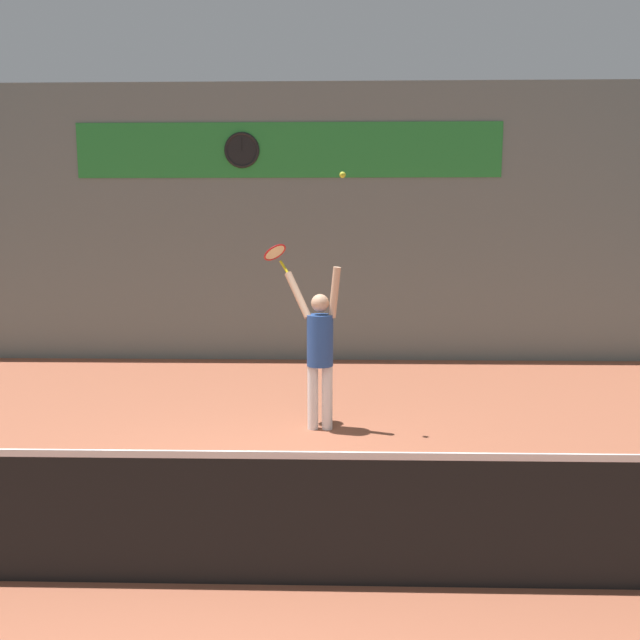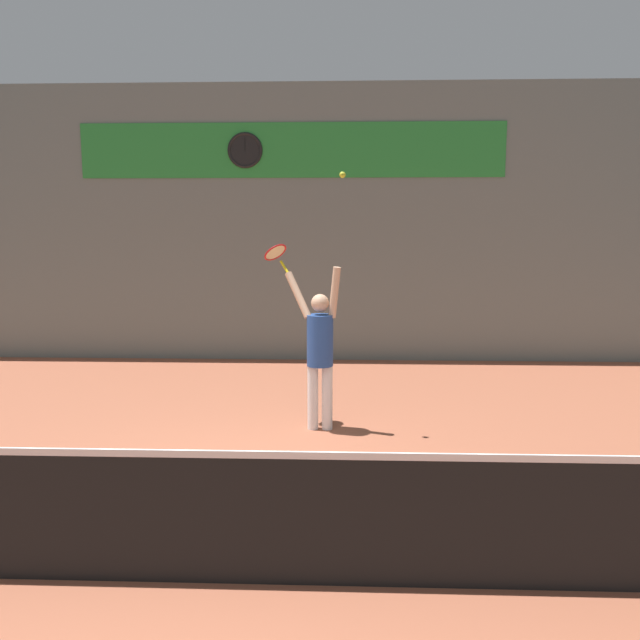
{
  "view_description": "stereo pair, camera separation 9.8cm",
  "coord_description": "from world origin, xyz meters",
  "px_view_note": "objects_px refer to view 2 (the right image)",
  "views": [
    {
      "loc": [
        0.85,
        -5.07,
        2.42
      ],
      "look_at": [
        0.67,
        2.28,
        1.35
      ],
      "focal_mm": 35.0,
      "sensor_mm": 36.0,
      "label": 1
    },
    {
      "loc": [
        0.95,
        -5.06,
        2.42
      ],
      "look_at": [
        0.67,
        2.28,
        1.35
      ],
      "focal_mm": 35.0,
      "sensor_mm": 36.0,
      "label": 2
    }
  ],
  "objects_px": {
    "scoreboard_clock": "(245,150)",
    "tennis_racket": "(276,254)",
    "tennis_ball": "(342,175)",
    "tennis_player": "(320,347)"
  },
  "relations": [
    {
      "from": "scoreboard_clock",
      "to": "tennis_racket",
      "type": "bearing_deg",
      "value": -75.79
    },
    {
      "from": "scoreboard_clock",
      "to": "tennis_ball",
      "type": "height_order",
      "value": "scoreboard_clock"
    },
    {
      "from": "scoreboard_clock",
      "to": "tennis_player",
      "type": "height_order",
      "value": "scoreboard_clock"
    },
    {
      "from": "tennis_player",
      "to": "tennis_ball",
      "type": "relative_size",
      "value": 27.93
    },
    {
      "from": "tennis_player",
      "to": "tennis_racket",
      "type": "bearing_deg",
      "value": 148.47
    },
    {
      "from": "scoreboard_clock",
      "to": "tennis_player",
      "type": "xyz_separation_m",
      "value": [
        1.49,
        -4.05,
        -2.8
      ]
    },
    {
      "from": "tennis_racket",
      "to": "scoreboard_clock",
      "type": "bearing_deg",
      "value": 104.21
    },
    {
      "from": "tennis_racket",
      "to": "tennis_ball",
      "type": "xyz_separation_m",
      "value": [
        0.82,
        -0.39,
        0.91
      ]
    },
    {
      "from": "scoreboard_clock",
      "to": "tennis_ball",
      "type": "relative_size",
      "value": 8.89
    },
    {
      "from": "tennis_player",
      "to": "tennis_racket",
      "type": "relative_size",
      "value": 5.12
    }
  ]
}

